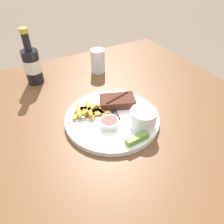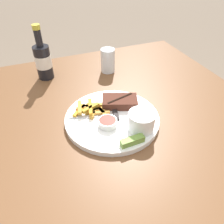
% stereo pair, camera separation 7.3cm
% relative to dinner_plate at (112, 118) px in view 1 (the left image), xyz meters
% --- Properties ---
extents(ground_plane, '(12.00, 12.00, 0.00)m').
position_rel_dinner_plate_xyz_m(ground_plane, '(0.00, 0.00, -0.77)').
color(ground_plane, '#6B5B4C').
extents(dining_table, '(1.13, 1.13, 0.76)m').
position_rel_dinner_plate_xyz_m(dining_table, '(0.00, 0.00, -0.09)').
color(dining_table, brown).
rests_on(dining_table, ground_plane).
extents(dinner_plate, '(0.32, 0.32, 0.02)m').
position_rel_dinner_plate_xyz_m(dinner_plate, '(0.00, 0.00, 0.00)').
color(dinner_plate, white).
rests_on(dinner_plate, dining_table).
extents(steak_portion, '(0.14, 0.11, 0.03)m').
position_rel_dinner_plate_xyz_m(steak_portion, '(0.05, 0.05, 0.02)').
color(steak_portion, '#472319').
rests_on(steak_portion, dinner_plate).
extents(fries_pile, '(0.13, 0.13, 0.02)m').
position_rel_dinner_plate_xyz_m(fries_pile, '(-0.06, 0.05, 0.02)').
color(fries_pile, gold).
rests_on(fries_pile, dinner_plate).
extents(coleslaw_cup, '(0.08, 0.08, 0.06)m').
position_rel_dinner_plate_xyz_m(coleslaw_cup, '(0.06, -0.09, 0.04)').
color(coleslaw_cup, white).
rests_on(coleslaw_cup, dinner_plate).
extents(dipping_sauce_cup, '(0.06, 0.06, 0.02)m').
position_rel_dinner_plate_xyz_m(dipping_sauce_cup, '(-0.03, -0.04, 0.02)').
color(dipping_sauce_cup, silver).
rests_on(dipping_sauce_cup, dinner_plate).
extents(pickle_spear, '(0.08, 0.02, 0.02)m').
position_rel_dinner_plate_xyz_m(pickle_spear, '(0.01, -0.14, 0.02)').
color(pickle_spear, olive).
rests_on(pickle_spear, dinner_plate).
extents(fork_utensil, '(0.13, 0.06, 0.00)m').
position_rel_dinner_plate_xyz_m(fork_utensil, '(-0.08, 0.03, 0.01)').
color(fork_utensil, '#B7B7BC').
rests_on(fork_utensil, dinner_plate).
extents(knife_utensil, '(0.05, 0.17, 0.01)m').
position_rel_dinner_plate_xyz_m(knife_utensil, '(0.02, 0.04, 0.01)').
color(knife_utensil, '#B7B7BC').
rests_on(knife_utensil, dinner_plate).
extents(beer_bottle, '(0.07, 0.07, 0.23)m').
position_rel_dinner_plate_xyz_m(beer_bottle, '(-0.16, 0.38, 0.07)').
color(beer_bottle, black).
rests_on(beer_bottle, dining_table).
extents(drinking_glass, '(0.06, 0.06, 0.11)m').
position_rel_dinner_plate_xyz_m(drinking_glass, '(0.11, 0.34, 0.04)').
color(drinking_glass, silver).
rests_on(drinking_glass, dining_table).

